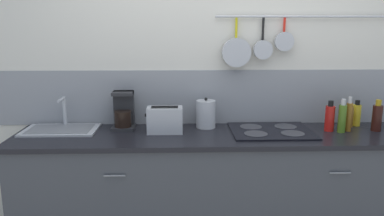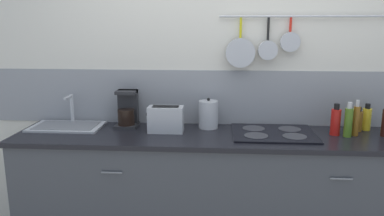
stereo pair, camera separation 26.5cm
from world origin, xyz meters
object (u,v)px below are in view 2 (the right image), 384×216
object	(u,v)px
bottle_vinegar	(359,121)
bottle_olive_oil	(356,120)
bottle_cooking_wine	(367,118)
bottle_hot_sauce	(336,121)
toaster	(166,119)
coffee_maker	(127,112)
bottle_sesame_oil	(348,122)
kettle	(208,114)

from	to	relation	value
bottle_vinegar	bottle_olive_oil	bearing A→B (deg)	-117.80
bottle_cooking_wine	bottle_hot_sauce	bearing A→B (deg)	-151.49
bottle_vinegar	bottle_cooking_wine	bearing A→B (deg)	28.51
bottle_vinegar	bottle_cooking_wine	size ratio (longest dim) A/B	0.92
toaster	bottle_olive_oil	xyz separation A→B (m)	(1.35, 0.00, 0.02)
coffee_maker	bottle_hot_sauce	world-z (taller)	coffee_maker
bottle_sesame_oil	bottle_vinegar	size ratio (longest dim) A/B	1.35
coffee_maker	bottle_olive_oil	bearing A→B (deg)	-4.64
kettle	bottle_cooking_wine	xyz separation A→B (m)	(1.18, 0.02, -0.02)
coffee_maker	bottle_sesame_oil	world-z (taller)	coffee_maker
bottle_vinegar	bottle_cooking_wine	distance (m)	0.08
coffee_maker	bottle_cooking_wine	bearing A→B (deg)	0.64
kettle	bottle_olive_oil	xyz separation A→B (m)	(1.05, -0.14, 0.01)
toaster	kettle	xyz separation A→B (m)	(0.31, 0.14, 0.01)
coffee_maker	kettle	world-z (taller)	coffee_maker
bottle_vinegar	toaster	bearing A→B (deg)	-175.27
bottle_hot_sauce	bottle_olive_oil	size ratio (longest dim) A/B	0.89
bottle_sesame_oil	bottle_vinegar	bearing A→B (deg)	50.02
toaster	bottle_olive_oil	size ratio (longest dim) A/B	1.06
coffee_maker	kettle	bearing A→B (deg)	-0.07
bottle_hot_sauce	toaster	bearing A→B (deg)	-179.58
coffee_maker	toaster	world-z (taller)	coffee_maker
bottle_cooking_wine	bottle_olive_oil	bearing A→B (deg)	-130.49
bottle_vinegar	bottle_hot_sauce	bearing A→B (deg)	-151.49
bottle_sesame_oil	bottle_vinegar	distance (m)	0.20
toaster	bottle_sesame_oil	world-z (taller)	bottle_sesame_oil
bottle_cooking_wine	coffee_maker	bearing A→B (deg)	-179.36
bottle_sesame_oil	bottle_olive_oil	size ratio (longest dim) A/B	0.97
bottle_olive_oil	bottle_cooking_wine	world-z (taller)	bottle_olive_oil
bottle_sesame_oil	bottle_cooking_wine	xyz separation A→B (m)	(0.20, 0.19, -0.02)
kettle	bottle_sesame_oil	world-z (taller)	bottle_sesame_oil
bottle_olive_oil	bottle_sesame_oil	bearing A→B (deg)	-153.37
toaster	bottle_hot_sauce	xyz separation A→B (m)	(1.22, 0.01, 0.01)
coffee_maker	bottle_cooking_wine	xyz separation A→B (m)	(1.81, 0.02, -0.03)
coffee_maker	bottle_hot_sauce	xyz separation A→B (m)	(1.54, -0.13, -0.02)
bottle_hot_sauce	bottle_olive_oil	world-z (taller)	bottle_olive_oil
coffee_maker	bottle_hot_sauce	size ratio (longest dim) A/B	1.24
toaster	kettle	size ratio (longest dim) A/B	1.16
bottle_sesame_oil	bottle_olive_oil	world-z (taller)	bottle_olive_oil
bottle_hot_sauce	kettle	bearing A→B (deg)	172.09
toaster	bottle_hot_sauce	size ratio (longest dim) A/B	1.19
kettle	bottle_cooking_wine	bearing A→B (deg)	1.01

